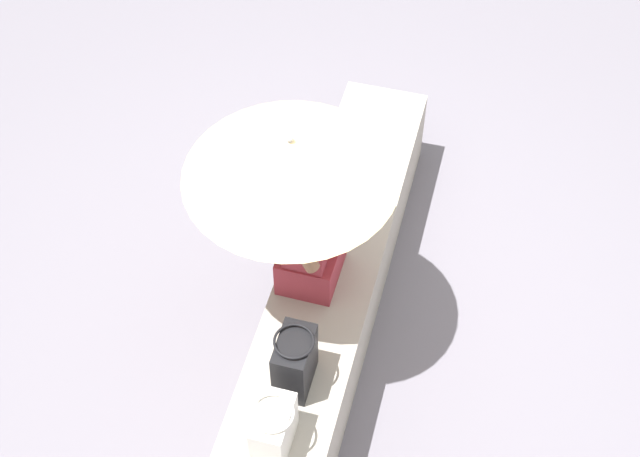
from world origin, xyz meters
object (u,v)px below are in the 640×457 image
(magazine, at_px, (357,160))
(parasol, at_px, (290,159))
(person_seated, at_px, (311,225))
(tote_bag_canvas, at_px, (295,362))
(handbag_black, at_px, (274,429))

(magazine, bearing_deg, parasol, 10.23)
(person_seated, bearing_deg, tote_bag_canvas, 8.59)
(handbag_black, bearing_deg, tote_bag_canvas, 179.77)
(tote_bag_canvas, bearing_deg, handbag_black, -0.23)
(person_seated, distance_m, magazine, 0.91)
(parasol, xyz_separation_m, handbag_black, (0.87, 0.16, -0.73))
(handbag_black, distance_m, tote_bag_canvas, 0.32)
(tote_bag_canvas, bearing_deg, parasol, -163.66)
(parasol, relative_size, handbag_black, 3.48)
(tote_bag_canvas, bearing_deg, magazine, -178.00)
(parasol, bearing_deg, tote_bag_canvas, 16.34)
(handbag_black, xyz_separation_m, tote_bag_canvas, (-0.32, 0.00, 0.03))
(tote_bag_canvas, xyz_separation_m, magazine, (-1.42, -0.05, -0.16))
(person_seated, xyz_separation_m, handbag_black, (0.92, 0.09, -0.25))
(person_seated, distance_m, parasol, 0.49)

